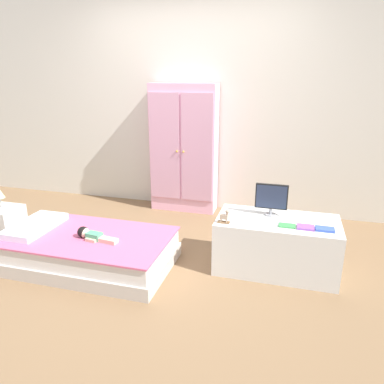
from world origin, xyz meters
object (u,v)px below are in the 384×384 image
at_px(rocking_horse_toy, 225,217).
at_px(book_blue, 325,229).
at_px(tv_monitor, 271,198).
at_px(bed, 89,250).
at_px(doll, 90,235).
at_px(book_green, 287,226).
at_px(wardrobe, 184,149).
at_px(tv_stand, 276,245).
at_px(nightstand, 5,227).
at_px(book_purple, 306,227).

distance_m(rocking_horse_toy, book_blue, 0.79).
relative_size(tv_monitor, rocking_horse_toy, 2.34).
height_order(bed, doll, doll).
bearing_deg(tv_monitor, book_green, -55.06).
distance_m(wardrobe, book_green, 1.87).
bearing_deg(book_green, bed, -171.60).
distance_m(bed, rocking_horse_toy, 1.26).
distance_m(tv_stand, book_green, 0.28).
relative_size(wardrobe, book_green, 11.66).
xyz_separation_m(tv_monitor, rocking_horse_toy, (-0.35, -0.28, -0.10)).
bearing_deg(wardrobe, bed, -104.51).
height_order(rocking_horse_toy, book_green, rocking_horse_toy).
bearing_deg(nightstand, doll, -8.58).
distance_m(doll, wardrobe, 1.73).
distance_m(nightstand, rocking_horse_toy, 2.19).
bearing_deg(nightstand, tv_stand, 5.69).
distance_m(nightstand, book_purple, 2.83).
bearing_deg(tv_monitor, book_blue, -25.95).
relative_size(wardrobe, book_blue, 10.56).
xyz_separation_m(tv_monitor, book_green, (0.15, -0.21, -0.15)).
xyz_separation_m(bed, wardrobe, (0.41, 1.58, 0.63)).
relative_size(book_green, book_purple, 0.99).
relative_size(bed, nightstand, 3.66).
bearing_deg(tv_monitor, doll, -160.99).
bearing_deg(doll, wardrobe, 77.83).
distance_m(doll, book_blue, 1.94).
bearing_deg(doll, nightstand, 171.42).
relative_size(wardrobe, rocking_horse_toy, 12.83).
bearing_deg(doll, rocking_horse_toy, 11.40).
xyz_separation_m(tv_monitor, book_blue, (0.44, -0.21, -0.15)).
xyz_separation_m(nightstand, rocking_horse_toy, (2.17, 0.07, 0.32)).
bearing_deg(book_purple, tv_stand, 151.18).
xyz_separation_m(doll, nightstand, (-1.05, 0.16, -0.12)).
bearing_deg(rocking_horse_toy, bed, -171.35).
relative_size(doll, book_purple, 2.95).
height_order(doll, wardrobe, wardrobe).
bearing_deg(book_blue, tv_monitor, 154.05).
bearing_deg(book_purple, book_green, 180.00).
bearing_deg(rocking_horse_toy, doll, -168.60).
bearing_deg(nightstand, bed, -6.41).
relative_size(bed, rocking_horse_toy, 12.28).
bearing_deg(rocking_horse_toy, book_green, 7.82).
bearing_deg(nightstand, book_purple, 2.80).
distance_m(tv_monitor, book_blue, 0.51).
height_order(bed, book_purple, book_purple).
xyz_separation_m(rocking_horse_toy, book_purple, (0.64, 0.07, -0.05)).
bearing_deg(doll, tv_stand, 15.06).
relative_size(nightstand, tv_monitor, 1.43).
height_order(doll, rocking_horse_toy, rocking_horse_toy).
bearing_deg(doll, bed, 141.17).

